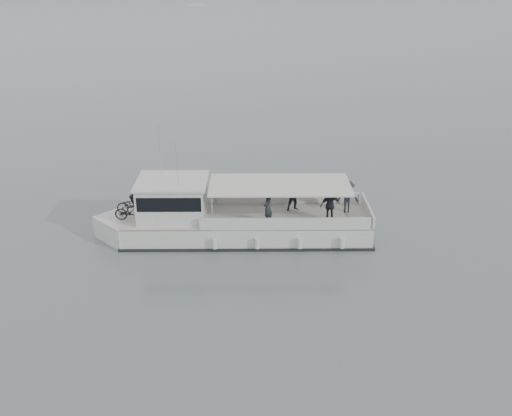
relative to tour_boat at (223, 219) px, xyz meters
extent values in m
plane|color=slate|center=(7.17, -3.78, -1.01)|extent=(1400.00, 1400.00, 0.00)
cube|color=silver|center=(1.25, -0.30, -0.53)|extent=(13.32, 6.36, 1.39)
cube|color=silver|center=(-5.01, 1.21, -0.53)|extent=(3.39, 3.39, 1.39)
cube|color=beige|center=(1.25, -0.30, 0.17)|extent=(13.32, 6.36, 0.06)
cube|color=black|center=(1.25, -0.30, -0.96)|extent=(13.56, 6.53, 0.19)
cube|color=silver|center=(3.51, 0.85, 0.49)|extent=(8.37, 2.12, 0.64)
cube|color=silver|center=(2.74, -2.36, 0.49)|extent=(8.37, 2.12, 0.64)
cube|color=silver|center=(7.45, -1.80, 0.49)|extent=(0.91, 3.36, 0.64)
cube|color=silver|center=(-2.51, 0.60, 1.13)|extent=(4.02, 3.62, 1.93)
cube|color=black|center=(-4.12, 0.99, 1.29)|extent=(1.21, 2.75, 1.24)
cube|color=black|center=(-2.51, 0.60, 1.46)|extent=(3.82, 3.61, 0.75)
cube|color=silver|center=(-2.51, 0.60, 2.15)|extent=(4.28, 3.88, 0.11)
cube|color=silver|center=(2.92, -0.71, 1.94)|extent=(7.85, 4.84, 0.09)
cylinder|color=silver|center=(-0.77, -1.36, 1.05)|extent=(0.08, 0.08, 1.77)
cylinder|color=silver|center=(-0.07, 1.56, 1.05)|extent=(0.08, 0.08, 1.77)
cylinder|color=silver|center=(5.90, -2.97, 1.05)|extent=(0.08, 0.08, 1.77)
cylinder|color=silver|center=(6.61, -0.05, 1.05)|extent=(0.08, 0.08, 1.77)
cylinder|color=silver|center=(-2.91, 1.69, 3.55)|extent=(0.04, 0.04, 2.79)
cylinder|color=silver|center=(-2.27, -0.23, 3.33)|extent=(0.04, 0.04, 2.36)
cylinder|color=silver|center=(-0.76, -1.76, -0.48)|extent=(0.31, 0.31, 0.54)
cylinder|color=silver|center=(1.33, -2.26, -0.48)|extent=(0.31, 0.31, 0.54)
cylinder|color=silver|center=(3.41, -2.77, -0.48)|extent=(0.31, 0.31, 0.54)
cylinder|color=silver|center=(5.50, -3.27, -0.48)|extent=(0.31, 0.31, 0.54)
imported|color=black|center=(-4.49, 1.52, 0.65)|extent=(1.94, 1.06, 0.97)
imported|color=black|center=(-4.69, 0.69, 0.68)|extent=(1.76, 0.86, 1.02)
imported|color=#242730|center=(2.06, -1.49, 1.07)|extent=(0.72, 0.79, 1.80)
imported|color=#242730|center=(3.93, -0.18, 1.07)|extent=(0.88, 0.69, 1.80)
imported|color=#242730|center=(5.27, -1.94, 1.07)|extent=(1.08, 0.49, 1.80)
imported|color=#242730|center=(6.56, -1.14, 1.07)|extent=(1.30, 0.97, 1.80)
cube|color=silver|center=(23.18, 160.42, -0.71)|extent=(5.85, 3.13, 0.75)
cube|color=silver|center=(23.18, 160.42, -0.39)|extent=(2.28, 2.00, 0.45)
camera|label=1|loc=(-4.92, -27.05, 12.64)|focal=40.00mm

